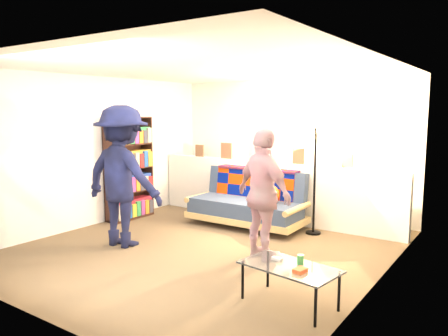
{
  "coord_description": "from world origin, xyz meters",
  "views": [
    {
      "loc": [
        3.45,
        -4.62,
        1.86
      ],
      "look_at": [
        0.0,
        0.4,
        1.05
      ],
      "focal_mm": 35.0,
      "sensor_mm": 36.0,
      "label": 1
    }
  ],
  "objects_px": {
    "futon_sofa": "(249,203)",
    "coffee_table": "(290,269)",
    "floor_lamp": "(317,156)",
    "person_right": "(264,195)",
    "person_left": "(122,176)",
    "bookshelf": "(129,172)"
  },
  "relations": [
    {
      "from": "floor_lamp",
      "to": "person_right",
      "type": "bearing_deg",
      "value": -92.96
    },
    {
      "from": "coffee_table",
      "to": "floor_lamp",
      "type": "xyz_separation_m",
      "value": [
        -0.78,
        2.45,
        0.82
      ]
    },
    {
      "from": "bookshelf",
      "to": "coffee_table",
      "type": "bearing_deg",
      "value": -21.88
    },
    {
      "from": "futon_sofa",
      "to": "floor_lamp",
      "type": "xyz_separation_m",
      "value": [
        1.07,
        0.17,
        0.8
      ]
    },
    {
      "from": "person_left",
      "to": "person_right",
      "type": "xyz_separation_m",
      "value": [
        1.89,
        0.57,
        -0.14
      ]
    },
    {
      "from": "coffee_table",
      "to": "person_right",
      "type": "height_order",
      "value": "person_right"
    },
    {
      "from": "floor_lamp",
      "to": "person_right",
      "type": "height_order",
      "value": "floor_lamp"
    },
    {
      "from": "bookshelf",
      "to": "person_right",
      "type": "height_order",
      "value": "bookshelf"
    },
    {
      "from": "futon_sofa",
      "to": "coffee_table",
      "type": "height_order",
      "value": "futon_sofa"
    },
    {
      "from": "futon_sofa",
      "to": "coffee_table",
      "type": "relative_size",
      "value": 1.91
    },
    {
      "from": "person_right",
      "to": "bookshelf",
      "type": "bearing_deg",
      "value": 13.08
    },
    {
      "from": "bookshelf",
      "to": "floor_lamp",
      "type": "bearing_deg",
      "value": 17.04
    },
    {
      "from": "floor_lamp",
      "to": "person_left",
      "type": "xyz_separation_m",
      "value": [
        -1.96,
        -2.03,
        -0.22
      ]
    },
    {
      "from": "coffee_table",
      "to": "floor_lamp",
      "type": "bearing_deg",
      "value": 107.59
    },
    {
      "from": "coffee_table",
      "to": "person_left",
      "type": "relative_size",
      "value": 0.51
    },
    {
      "from": "bookshelf",
      "to": "floor_lamp",
      "type": "distance_m",
      "value": 3.18
    },
    {
      "from": "bookshelf",
      "to": "coffee_table",
      "type": "relative_size",
      "value": 1.76
    },
    {
      "from": "person_left",
      "to": "person_right",
      "type": "distance_m",
      "value": 1.98
    },
    {
      "from": "futon_sofa",
      "to": "person_left",
      "type": "bearing_deg",
      "value": -115.73
    },
    {
      "from": "futon_sofa",
      "to": "floor_lamp",
      "type": "bearing_deg",
      "value": 9.31
    },
    {
      "from": "person_left",
      "to": "floor_lamp",
      "type": "bearing_deg",
      "value": -138.22
    },
    {
      "from": "futon_sofa",
      "to": "bookshelf",
      "type": "bearing_deg",
      "value": -158.98
    }
  ]
}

